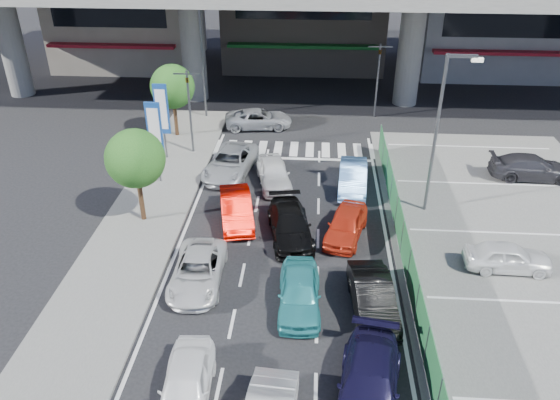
# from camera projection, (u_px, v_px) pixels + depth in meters

# --- Properties ---
(ground) EXTENTS (120.00, 120.00, 0.00)m
(ground) POSITION_uv_depth(u_px,v_px,m) (280.00, 277.00, 23.11)
(ground) COLOR black
(ground) RESTS_ON ground
(parking_lot) EXTENTS (12.00, 28.00, 0.06)m
(parking_lot) POSITION_uv_depth(u_px,v_px,m) (530.00, 259.00, 24.17)
(parking_lot) COLOR #585856
(parking_lot) RESTS_ON ground
(sidewalk_left) EXTENTS (4.00, 30.00, 0.12)m
(sidewalk_left) POSITION_uv_depth(u_px,v_px,m) (144.00, 220.00, 26.96)
(sidewalk_left) COLOR #585856
(sidewalk_left) RESTS_ON ground
(fence_run) EXTENTS (0.16, 22.00, 1.80)m
(fence_run) POSITION_uv_depth(u_px,v_px,m) (405.00, 251.00, 23.21)
(fence_run) COLOR #216033
(fence_run) RESTS_ON ground
(traffic_light_left) EXTENTS (1.60, 1.24, 5.20)m
(traffic_light_left) POSITION_uv_depth(u_px,v_px,m) (188.00, 92.00, 31.90)
(traffic_light_left) COLOR #595B60
(traffic_light_left) RESTS_ON ground
(traffic_light_right) EXTENTS (1.60, 1.24, 5.20)m
(traffic_light_right) POSITION_uv_depth(u_px,v_px,m) (379.00, 62.00, 37.25)
(traffic_light_right) COLOR #595B60
(traffic_light_right) RESTS_ON ground
(street_lamp_right) EXTENTS (1.65, 0.22, 8.00)m
(street_lamp_right) POSITION_uv_depth(u_px,v_px,m) (441.00, 123.00, 25.49)
(street_lamp_right) COLOR #595B60
(street_lamp_right) RESTS_ON ground
(street_lamp_left) EXTENTS (1.65, 0.22, 8.00)m
(street_lamp_left) POSITION_uv_depth(u_px,v_px,m) (204.00, 51.00, 36.68)
(street_lamp_left) COLOR #595B60
(street_lamp_left) RESTS_ON ground
(signboard_near) EXTENTS (0.80, 0.14, 4.70)m
(signboard_near) POSITION_uv_depth(u_px,v_px,m) (155.00, 132.00, 28.93)
(signboard_near) COLOR #595B60
(signboard_near) RESTS_ON ground
(signboard_far) EXTENTS (0.80, 0.14, 4.70)m
(signboard_far) POSITION_uv_depth(u_px,v_px,m) (162.00, 111.00, 31.54)
(signboard_far) COLOR #595B60
(signboard_far) RESTS_ON ground
(tree_near) EXTENTS (2.80, 2.80, 4.80)m
(tree_near) POSITION_uv_depth(u_px,v_px,m) (135.00, 159.00, 25.30)
(tree_near) COLOR #382314
(tree_near) RESTS_ON ground
(tree_far) EXTENTS (2.80, 2.80, 4.80)m
(tree_far) POSITION_uv_depth(u_px,v_px,m) (172.00, 87.00, 34.43)
(tree_far) COLOR #382314
(tree_far) RESTS_ON ground
(van_white_back_left) EXTENTS (1.78, 4.00, 1.33)m
(van_white_back_left) POSITION_uv_depth(u_px,v_px,m) (186.00, 385.00, 17.24)
(van_white_back_left) COLOR white
(van_white_back_left) RESTS_ON ground
(minivan_navy_back) EXTENTS (2.66, 5.00, 1.38)m
(minivan_navy_back) POSITION_uv_depth(u_px,v_px,m) (369.00, 384.00, 17.23)
(minivan_navy_back) COLOR black
(minivan_navy_back) RESTS_ON ground
(sedan_white_mid_left) EXTENTS (2.16, 4.45, 1.22)m
(sedan_white_mid_left) POSITION_uv_depth(u_px,v_px,m) (198.00, 271.00, 22.45)
(sedan_white_mid_left) COLOR silver
(sedan_white_mid_left) RESTS_ON ground
(taxi_teal_mid) EXTENTS (1.76, 4.10, 1.38)m
(taxi_teal_mid) POSITION_uv_depth(u_px,v_px,m) (299.00, 292.00, 21.14)
(taxi_teal_mid) COLOR teal
(taxi_teal_mid) RESTS_ON ground
(hatch_black_mid_right) EXTENTS (1.88, 4.32, 1.38)m
(hatch_black_mid_right) POSITION_uv_depth(u_px,v_px,m) (373.00, 298.00, 20.87)
(hatch_black_mid_right) COLOR black
(hatch_black_mid_right) RESTS_ON ground
(taxi_orange_left) EXTENTS (2.30, 4.40, 1.38)m
(taxi_orange_left) POSITION_uv_depth(u_px,v_px,m) (236.00, 209.00, 26.63)
(taxi_orange_left) COLOR #D90A00
(taxi_orange_left) RESTS_ON ground
(sedan_black_mid) EXTENTS (2.64, 4.79, 1.32)m
(sedan_black_mid) POSITION_uv_depth(u_px,v_px,m) (290.00, 225.00, 25.41)
(sedan_black_mid) COLOR black
(sedan_black_mid) RESTS_ON ground
(taxi_orange_right) EXTENTS (2.47, 4.13, 1.32)m
(taxi_orange_right) POSITION_uv_depth(u_px,v_px,m) (346.00, 225.00, 25.45)
(taxi_orange_right) COLOR red
(taxi_orange_right) RESTS_ON ground
(wagon_silver_front_left) EXTENTS (3.00, 5.25, 1.38)m
(wagon_silver_front_left) POSITION_uv_depth(u_px,v_px,m) (231.00, 162.00, 31.11)
(wagon_silver_front_left) COLOR #9EA1A5
(wagon_silver_front_left) RESTS_ON ground
(sedan_white_front_mid) EXTENTS (2.47, 4.31, 1.38)m
(sedan_white_front_mid) POSITION_uv_depth(u_px,v_px,m) (274.00, 173.00, 29.95)
(sedan_white_front_mid) COLOR silver
(sedan_white_front_mid) RESTS_ON ground
(kei_truck_front_right) EXTENTS (1.72, 4.27, 1.38)m
(kei_truck_front_right) POSITION_uv_depth(u_px,v_px,m) (353.00, 177.00, 29.53)
(kei_truck_front_right) COLOR #5689CA
(kei_truck_front_right) RESTS_ON ground
(crossing_wagon_silver) EXTENTS (4.76, 2.69, 1.25)m
(crossing_wagon_silver) POSITION_uv_depth(u_px,v_px,m) (259.00, 119.00, 37.16)
(crossing_wagon_silver) COLOR #B4B5BC
(crossing_wagon_silver) RESTS_ON ground
(parked_sedan_white) EXTENTS (3.68, 1.57, 1.24)m
(parked_sedan_white) POSITION_uv_depth(u_px,v_px,m) (508.00, 257.00, 23.19)
(parked_sedan_white) COLOR silver
(parked_sedan_white) RESTS_ON parking_lot
(parked_sedan_dgrey) EXTENTS (4.64, 2.01, 1.33)m
(parked_sedan_dgrey) POSITION_uv_depth(u_px,v_px,m) (532.00, 167.00, 30.50)
(parked_sedan_dgrey) COLOR #2E2D33
(parked_sedan_dgrey) RESTS_ON parking_lot
(traffic_cone) EXTENTS (0.40, 0.40, 0.69)m
(traffic_cone) POSITION_uv_depth(u_px,v_px,m) (403.00, 225.00, 25.91)
(traffic_cone) COLOR #D9420C
(traffic_cone) RESTS_ON parking_lot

